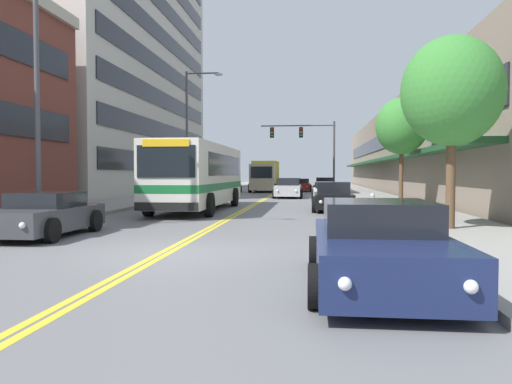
{
  "coord_description": "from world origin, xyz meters",
  "views": [
    {
      "loc": [
        3.27,
        -10.85,
        1.78
      ],
      "look_at": [
        -0.32,
        21.06,
        0.58
      ],
      "focal_mm": 35.0,
      "sensor_mm": 36.0,
      "label": 1
    }
  ],
  "objects_px": {
    "box_truck": "(265,176)",
    "fire_hydrant": "(372,202)",
    "car_charcoal_parked_right_mid": "(325,186)",
    "street_tree_right_near": "(452,92)",
    "street_lamp_left_near": "(47,73)",
    "street_tree_right_mid": "(402,126)",
    "car_white_parked_right_end": "(327,191)",
    "car_slate_blue_moving_second": "(294,183)",
    "car_dark_grey_parked_left_near": "(44,215)",
    "street_lamp_left_far": "(192,124)",
    "car_silver_moving_lead": "(288,189)",
    "city_bus": "(199,174)",
    "car_black_parked_right_far": "(333,198)",
    "car_red_moving_third": "(301,185)",
    "traffic_signal_mast": "(309,142)",
    "car_champagne_parked_left_mid": "(228,187)",
    "car_navy_parked_right_foreground": "(379,247)"
  },
  "relations": [
    {
      "from": "box_truck",
      "to": "street_lamp_left_far",
      "type": "relative_size",
      "value": 0.77
    },
    {
      "from": "city_bus",
      "to": "street_lamp_left_near",
      "type": "distance_m",
      "value": 9.89
    },
    {
      "from": "car_black_parked_right_far",
      "to": "fire_hydrant",
      "type": "height_order",
      "value": "car_black_parked_right_far"
    },
    {
      "from": "car_silver_moving_lead",
      "to": "car_red_moving_third",
      "type": "distance_m",
      "value": 13.87
    },
    {
      "from": "street_lamp_left_near",
      "to": "car_slate_blue_moving_second",
      "type": "bearing_deg",
      "value": 83.24
    },
    {
      "from": "city_bus",
      "to": "car_red_moving_third",
      "type": "relative_size",
      "value": 2.26
    },
    {
      "from": "car_charcoal_parked_right_mid",
      "to": "street_lamp_left_far",
      "type": "relative_size",
      "value": 0.5
    },
    {
      "from": "car_charcoal_parked_right_mid",
      "to": "street_tree_right_near",
      "type": "height_order",
      "value": "street_tree_right_near"
    },
    {
      "from": "car_red_moving_third",
      "to": "car_charcoal_parked_right_mid",
      "type": "bearing_deg",
      "value": -64.93
    },
    {
      "from": "box_truck",
      "to": "fire_hydrant",
      "type": "height_order",
      "value": "box_truck"
    },
    {
      "from": "car_champagne_parked_left_mid",
      "to": "street_lamp_left_far",
      "type": "xyz_separation_m",
      "value": [
        -0.59,
        -11.17,
        4.61
      ]
    },
    {
      "from": "car_charcoal_parked_right_mid",
      "to": "street_tree_right_near",
      "type": "bearing_deg",
      "value": -84.46
    },
    {
      "from": "car_champagne_parked_left_mid",
      "to": "fire_hydrant",
      "type": "xyz_separation_m",
      "value": [
        10.32,
        -22.29,
        -0.06
      ]
    },
    {
      "from": "city_bus",
      "to": "street_tree_right_near",
      "type": "relative_size",
      "value": 1.94
    },
    {
      "from": "city_bus",
      "to": "car_black_parked_right_far",
      "type": "bearing_deg",
      "value": 2.0
    },
    {
      "from": "traffic_signal_mast",
      "to": "car_navy_parked_right_foreground",
      "type": "bearing_deg",
      "value": -87.85
    },
    {
      "from": "box_truck",
      "to": "car_white_parked_right_end",
      "type": "bearing_deg",
      "value": -69.02
    },
    {
      "from": "car_slate_blue_moving_second",
      "to": "street_lamp_left_far",
      "type": "xyz_separation_m",
      "value": [
        -5.93,
        -31.23,
        4.62
      ]
    },
    {
      "from": "car_black_parked_right_far",
      "to": "street_tree_right_mid",
      "type": "bearing_deg",
      "value": 31.03
    },
    {
      "from": "car_champagne_parked_left_mid",
      "to": "car_white_parked_right_end",
      "type": "distance_m",
      "value": 14.02
    },
    {
      "from": "car_charcoal_parked_right_mid",
      "to": "car_white_parked_right_end",
      "type": "bearing_deg",
      "value": -90.81
    },
    {
      "from": "traffic_signal_mast",
      "to": "street_tree_right_mid",
      "type": "xyz_separation_m",
      "value": [
        4.85,
        -18.45,
        -0.39
      ]
    },
    {
      "from": "street_tree_right_near",
      "to": "car_champagne_parked_left_mid",
      "type": "bearing_deg",
      "value": 111.69
    },
    {
      "from": "city_bus",
      "to": "street_lamp_left_far",
      "type": "relative_size",
      "value": 1.26
    },
    {
      "from": "car_slate_blue_moving_second",
      "to": "box_truck",
      "type": "relative_size",
      "value": 0.71
    },
    {
      "from": "city_bus",
      "to": "car_dark_grey_parked_left_near",
      "type": "relative_size",
      "value": 2.57
    },
    {
      "from": "car_dark_grey_parked_left_near",
      "to": "car_champagne_parked_left_mid",
      "type": "xyz_separation_m",
      "value": [
        -0.1,
        31.49,
        -0.01
      ]
    },
    {
      "from": "car_slate_blue_moving_second",
      "to": "car_dark_grey_parked_left_near",
      "type": "bearing_deg",
      "value": -95.81
    },
    {
      "from": "street_lamp_left_far",
      "to": "fire_hydrant",
      "type": "distance_m",
      "value": 16.26
    },
    {
      "from": "street_lamp_left_far",
      "to": "car_dark_grey_parked_left_near",
      "type": "bearing_deg",
      "value": -88.06
    },
    {
      "from": "street_tree_right_near",
      "to": "car_charcoal_parked_right_mid",
      "type": "bearing_deg",
      "value": 95.54
    },
    {
      "from": "car_silver_moving_lead",
      "to": "car_red_moving_third",
      "type": "bearing_deg",
      "value": 87.56
    },
    {
      "from": "city_bus",
      "to": "car_dark_grey_parked_left_near",
      "type": "bearing_deg",
      "value": -101.34
    },
    {
      "from": "car_slate_blue_moving_second",
      "to": "fire_hydrant",
      "type": "distance_m",
      "value": 42.64
    },
    {
      "from": "car_silver_moving_lead",
      "to": "street_tree_right_near",
      "type": "bearing_deg",
      "value": -74.62
    },
    {
      "from": "street_tree_right_near",
      "to": "fire_hydrant",
      "type": "xyz_separation_m",
      "value": [
        -1.41,
        7.22,
        -3.66
      ]
    },
    {
      "from": "car_white_parked_right_end",
      "to": "street_tree_right_mid",
      "type": "relative_size",
      "value": 0.77
    },
    {
      "from": "car_slate_blue_moving_second",
      "to": "street_lamp_left_near",
      "type": "distance_m",
      "value": 50.59
    },
    {
      "from": "car_silver_moving_lead",
      "to": "car_white_parked_right_end",
      "type": "bearing_deg",
      "value": -44.2
    },
    {
      "from": "car_navy_parked_right_foreground",
      "to": "box_truck",
      "type": "distance_m",
      "value": 40.68
    },
    {
      "from": "car_charcoal_parked_right_mid",
      "to": "fire_hydrant",
      "type": "height_order",
      "value": "car_charcoal_parked_right_mid"
    },
    {
      "from": "city_bus",
      "to": "traffic_signal_mast",
      "type": "xyz_separation_m",
      "value": [
        5.13,
        20.79,
        2.8
      ]
    },
    {
      "from": "street_lamp_left_near",
      "to": "street_tree_right_mid",
      "type": "relative_size",
      "value": 1.5
    },
    {
      "from": "car_charcoal_parked_right_mid",
      "to": "box_truck",
      "type": "height_order",
      "value": "box_truck"
    },
    {
      "from": "car_charcoal_parked_right_mid",
      "to": "fire_hydrant",
      "type": "bearing_deg",
      "value": -86.24
    },
    {
      "from": "traffic_signal_mast",
      "to": "street_lamp_left_far",
      "type": "xyz_separation_m",
      "value": [
        -7.91,
        -10.93,
        0.62
      ]
    },
    {
      "from": "car_champagne_parked_left_mid",
      "to": "traffic_signal_mast",
      "type": "xyz_separation_m",
      "value": [
        7.32,
        -0.25,
        3.99
      ]
    },
    {
      "from": "car_charcoal_parked_right_mid",
      "to": "street_tree_right_near",
      "type": "distance_m",
      "value": 30.41
    },
    {
      "from": "street_tree_right_near",
      "to": "car_white_parked_right_end",
      "type": "bearing_deg",
      "value": 99.47
    },
    {
      "from": "city_bus",
      "to": "traffic_signal_mast",
      "type": "height_order",
      "value": "traffic_signal_mast"
    }
  ]
}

